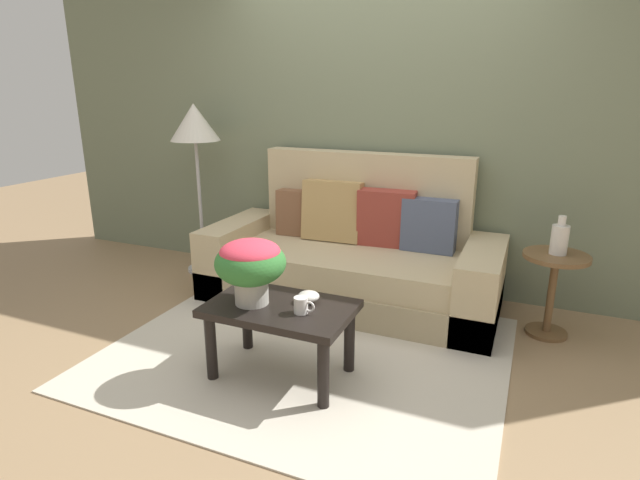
% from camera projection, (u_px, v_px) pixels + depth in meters
% --- Properties ---
extents(ground_plane, '(14.00, 14.00, 0.00)m').
position_uv_depth(ground_plane, '(310.00, 348.00, 3.25)').
color(ground_plane, '#997A56').
extents(wall_back, '(6.40, 0.12, 2.91)m').
position_uv_depth(wall_back, '(379.00, 107.00, 4.02)').
color(wall_back, slate).
rests_on(wall_back, ground).
extents(area_rug, '(2.40, 1.99, 0.01)m').
position_uv_depth(area_rug, '(307.00, 352.00, 3.20)').
color(area_rug, beige).
rests_on(area_rug, ground).
extents(couch, '(2.22, 0.93, 1.11)m').
position_uv_depth(couch, '(352.00, 258.00, 3.93)').
color(couch, tan).
rests_on(couch, ground).
extents(coffee_table, '(0.81, 0.51, 0.44)m').
position_uv_depth(coffee_table, '(281.00, 318.00, 2.84)').
color(coffee_table, black).
rests_on(coffee_table, ground).
extents(side_table, '(0.41, 0.41, 0.57)m').
position_uv_depth(side_table, '(553.00, 280.00, 3.32)').
color(side_table, brown).
rests_on(side_table, ground).
extents(floor_lamp, '(0.42, 0.42, 1.48)m').
position_uv_depth(floor_lamp, '(195.00, 131.00, 4.27)').
color(floor_lamp, '#B2B2B7').
rests_on(floor_lamp, ground).
extents(potted_plant, '(0.39, 0.39, 0.37)m').
position_uv_depth(potted_plant, '(250.00, 263.00, 2.78)').
color(potted_plant, '#B7B2A8').
rests_on(potted_plant, coffee_table).
extents(coffee_mug, '(0.12, 0.08, 0.09)m').
position_uv_depth(coffee_mug, '(302.00, 305.00, 2.71)').
color(coffee_mug, white).
rests_on(coffee_mug, coffee_table).
extents(snack_bowl, '(0.12, 0.12, 0.06)m').
position_uv_depth(snack_bowl, '(309.00, 296.00, 2.84)').
color(snack_bowl, silver).
rests_on(snack_bowl, coffee_table).
extents(table_vase, '(0.11, 0.11, 0.25)m').
position_uv_depth(table_vase, '(560.00, 239.00, 3.25)').
color(table_vase, silver).
rests_on(table_vase, side_table).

